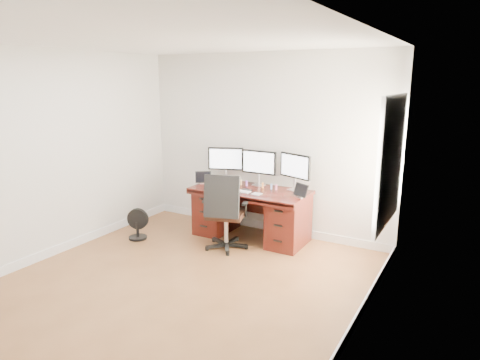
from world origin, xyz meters
The scene contains 21 objects.
ground centered at (0.00, 0.00, 0.00)m, with size 4.50×4.50×0.00m, color brown.
back_wall centered at (0.00, 2.25, 1.35)m, with size 4.00×0.10×2.70m, color silver.
right_wall centered at (2.00, 0.11, 1.35)m, with size 0.10×4.50×2.70m.
desk centered at (0.00, 1.83, 0.40)m, with size 1.70×0.80×0.75m.
office_chair centered at (-0.10, 1.26, 0.36)m, with size 0.72×0.72×1.09m.
floor_fan centered at (-1.43, 0.95, 0.22)m, with size 0.32×0.27×0.46m.
monitor_left centered at (-0.58, 2.07, 1.09)m, with size 0.52×0.23×0.53m.
monitor_center centered at (0.00, 2.07, 1.09)m, with size 0.55×0.14×0.53m.
monitor_right centered at (0.58, 2.07, 1.09)m, with size 0.53×0.23×0.53m.
tablet_left centered at (-0.80, 1.75, 0.84)m, with size 0.23×0.19×0.19m.
tablet_right centered at (0.80, 1.75, 0.84)m, with size 0.25×0.16×0.19m.
keyboard centered at (-0.04, 1.61, 0.76)m, with size 0.26×0.11×0.01m, color silver.
trackpad centered at (0.21, 1.60, 0.76)m, with size 0.13×0.13×0.01m, color #B6B8BD.
drawing_tablet centered at (-0.30, 1.61, 0.76)m, with size 0.22×0.14×0.01m, color black.
phone centered at (-0.02, 1.75, 0.76)m, with size 0.14×0.07×0.01m, color black.
figurine_brown centered at (-0.35, 1.95, 0.80)m, with size 0.03×0.03×0.09m.
figurine_yellow centered at (-0.24, 1.95, 0.80)m, with size 0.03×0.03×0.09m.
figurine_purple centered at (-0.14, 1.95, 0.80)m, with size 0.03×0.03×0.09m.
figurine_orange centered at (0.13, 1.95, 0.80)m, with size 0.03×0.03×0.09m.
figurine_blue centered at (0.27, 1.95, 0.80)m, with size 0.03×0.03×0.09m.
figurine_pink centered at (0.34, 1.95, 0.80)m, with size 0.03×0.03×0.09m.
Camera 1 is at (2.84, -3.49, 2.31)m, focal length 32.00 mm.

